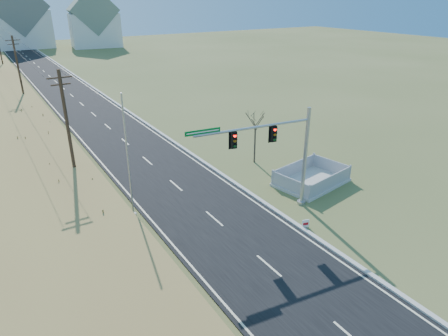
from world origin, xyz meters
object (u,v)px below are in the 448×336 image
open_sign (306,224)px  flagpole (129,170)px  fence_enclosure (311,180)px  traffic_signal_mast (283,151)px  bare_tree (256,119)px

open_sign → flagpole: 12.03m
fence_enclosure → flagpole: bearing=158.9°
fence_enclosure → flagpole: 14.50m
flagpole → open_sign: bearing=-39.7°
fence_enclosure → flagpole: (-13.91, 2.66, 3.14)m
traffic_signal_mast → bare_tree: (3.53, 7.91, -0.39)m
traffic_signal_mast → fence_enclosure: traffic_signal_mast is taller
fence_enclosure → open_sign: bearing=-146.5°
traffic_signal_mast → flagpole: (-9.09, 4.57, -1.00)m
traffic_signal_mast → bare_tree: traffic_signal_mast is taller
open_sign → traffic_signal_mast: bearing=103.8°
fence_enclosure → bare_tree: (-1.29, 5.99, 3.75)m
traffic_signal_mast → open_sign: 4.99m
traffic_signal_mast → flagpole: size_ratio=1.05×
bare_tree → open_sign: bearing=-108.9°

